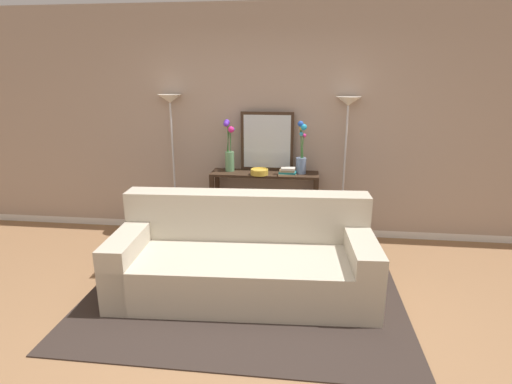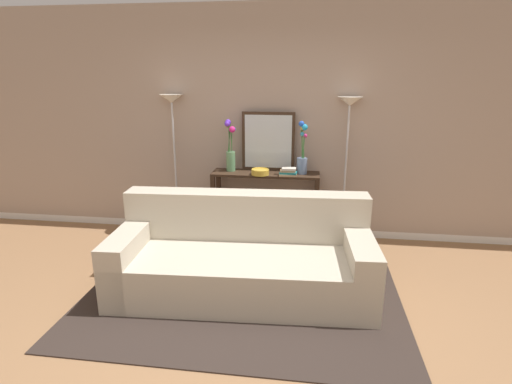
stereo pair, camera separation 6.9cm
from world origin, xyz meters
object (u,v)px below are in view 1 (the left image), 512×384
at_px(vase_tall_flowers, 229,150).
at_px(vase_short_flowers, 301,156).
at_px(wall_mirror, 267,141).
at_px(book_stack, 287,172).
at_px(floor_lamp_right, 347,129).
at_px(fruit_bowl, 259,172).
at_px(console_table, 264,195).
at_px(couch, 244,260).
at_px(floor_lamp_left, 171,126).
at_px(book_row_under_console, 234,233).

relative_size(vase_tall_flowers, vase_short_flowers, 1.00).
relative_size(wall_mirror, vase_tall_flowers, 1.14).
distance_m(vase_short_flowers, book_stack, 0.26).
bearing_deg(floor_lamp_right, vase_short_flowers, -167.23).
height_order(vase_short_flowers, fruit_bowl, vase_short_flowers).
bearing_deg(vase_tall_flowers, console_table, -5.20).
xyz_separation_m(couch, vase_short_flowers, (0.49, 1.26, 0.75)).
bearing_deg(console_table, wall_mirror, 84.67).
height_order(couch, fruit_bowl, fruit_bowl).
xyz_separation_m(wall_mirror, vase_short_flowers, (0.41, -0.13, -0.14)).
xyz_separation_m(couch, floor_lamp_right, (0.99, 1.37, 1.05)).
height_order(console_table, floor_lamp_right, floor_lamp_right).
relative_size(couch, fruit_bowl, 11.50).
bearing_deg(vase_short_flowers, console_table, -178.64).
height_order(couch, floor_lamp_left, floor_lamp_left).
bearing_deg(book_row_under_console, vase_short_flowers, 0.72).
xyz_separation_m(floor_lamp_left, book_row_under_console, (0.77, -0.13, -1.31)).
bearing_deg(wall_mirror, vase_short_flowers, -17.33).
bearing_deg(couch, book_stack, 73.62).
bearing_deg(vase_tall_flowers, book_row_under_console, -37.77).
distance_m(vase_tall_flowers, fruit_bowl, 0.46).
relative_size(couch, floor_lamp_right, 1.38).
bearing_deg(floor_lamp_left, book_row_under_console, -9.20).
bearing_deg(fruit_bowl, floor_lamp_left, 168.37).
bearing_deg(console_table, vase_tall_flowers, 174.80).
distance_m(couch, floor_lamp_right, 1.99).
distance_m(vase_short_flowers, fruit_bowl, 0.52).
distance_m(wall_mirror, vase_tall_flowers, 0.46).
distance_m(console_table, vase_tall_flowers, 0.68).
height_order(floor_lamp_left, book_row_under_console, floor_lamp_left).
relative_size(wall_mirror, book_row_under_console, 2.36).
distance_m(wall_mirror, book_stack, 0.47).
relative_size(floor_lamp_right, fruit_bowl, 8.32).
relative_size(vase_tall_flowers, book_stack, 2.86).
height_order(floor_lamp_right, vase_short_flowers, floor_lamp_right).
bearing_deg(floor_lamp_left, console_table, -6.22).
bearing_deg(wall_mirror, floor_lamp_left, -179.34).
xyz_separation_m(floor_lamp_right, vase_tall_flowers, (-1.36, -0.09, -0.25)).
relative_size(couch, book_stack, 11.11).
height_order(couch, vase_tall_flowers, vase_tall_flowers).
bearing_deg(vase_short_flowers, floor_lamp_right, 12.77).
distance_m(couch, book_stack, 1.32).
relative_size(book_stack, book_row_under_console, 0.73).
distance_m(floor_lamp_left, vase_short_flowers, 1.61).
relative_size(floor_lamp_right, book_row_under_console, 5.83).
height_order(vase_short_flowers, book_stack, vase_short_flowers).
bearing_deg(floor_lamp_left, book_stack, -9.28).
relative_size(couch, floor_lamp_left, 1.37).
xyz_separation_m(console_table, vase_short_flowers, (0.42, 0.01, 0.48)).
xyz_separation_m(couch, console_table, (0.06, 1.25, 0.27)).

